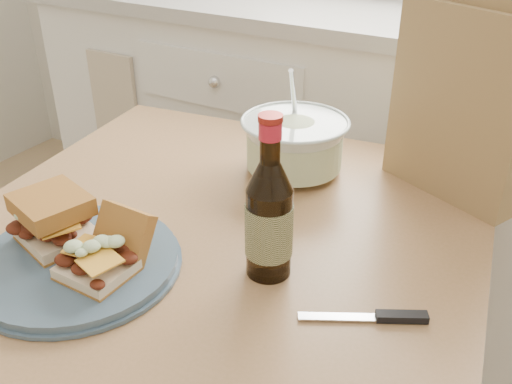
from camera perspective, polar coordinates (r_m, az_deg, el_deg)
The scene contains 9 objects.
cabinet_run at distance 1.83m, azimuth 14.92°, elevation 2.55°, with size 2.50×0.64×0.94m.
dining_table at distance 1.05m, azimuth -3.71°, elevation -8.38°, with size 1.00×1.00×0.74m.
plate at distance 0.92m, azimuth -17.43°, elevation -6.75°, with size 0.31×0.31×0.02m, color #41576A.
sandwich_left at distance 0.95m, azimuth -19.56°, elevation -2.49°, with size 0.13×0.13×0.08m.
sandwich_right at distance 0.87m, azimuth -14.87°, elevation -5.85°, with size 0.10×0.14×0.08m.
coleslaw_bowl at distance 1.14m, azimuth 3.86°, elevation 4.59°, with size 0.22×0.22×0.21m.
beer_bottle at distance 0.83m, azimuth 1.32°, elevation -2.59°, with size 0.07×0.07×0.26m.
knife at distance 0.81m, azimuth 12.82°, elevation -12.08°, with size 0.16×0.10×0.01m.
paper_bag at distance 1.12m, azimuth 21.44°, elevation 8.62°, with size 0.26×0.17×0.35m, color #AA8352.
Camera 1 is at (0.38, 0.10, 1.28)m, focal length 40.00 mm.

